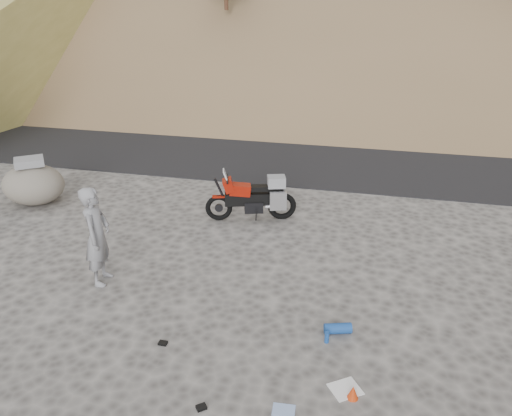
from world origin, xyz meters
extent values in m
plane|color=#44413F|center=(0.00, 0.00, 0.00)|extent=(140.00, 140.00, 0.00)
cube|color=black|center=(0.00, 9.00, 0.00)|extent=(120.00, 7.00, 0.05)
torus|color=black|center=(-1.08, 3.05, 0.32)|extent=(0.64, 0.30, 0.64)
cylinder|color=black|center=(-1.08, 3.05, 0.32)|extent=(0.20, 0.11, 0.19)
torus|color=black|center=(0.34, 3.48, 0.32)|extent=(0.68, 0.33, 0.67)
cylinder|color=black|center=(0.34, 3.48, 0.32)|extent=(0.23, 0.14, 0.21)
cylinder|color=black|center=(-1.01, 3.07, 0.67)|extent=(0.36, 0.16, 0.78)
cylinder|color=black|center=(-0.88, 3.11, 1.04)|extent=(0.21, 0.58, 0.04)
cube|color=black|center=(-0.39, 3.26, 0.53)|extent=(1.17, 0.56, 0.29)
cube|color=black|center=(-0.30, 3.29, 0.34)|extent=(0.50, 0.40, 0.27)
cube|color=maroon|center=(-0.61, 3.20, 0.77)|extent=(0.57, 0.42, 0.30)
cube|color=maroon|center=(-0.85, 3.12, 0.89)|extent=(0.37, 0.40, 0.34)
cube|color=silver|center=(-0.92, 3.10, 1.14)|extent=(0.19, 0.31, 0.25)
cube|color=black|center=(-0.16, 3.33, 0.79)|extent=(0.57, 0.36, 0.12)
cube|color=black|center=(0.19, 3.44, 0.75)|extent=(0.37, 0.26, 0.10)
cube|color=silver|center=(0.30, 3.21, 0.56)|extent=(0.40, 0.22, 0.43)
cube|color=silver|center=(0.15, 3.69, 0.56)|extent=(0.40, 0.22, 0.43)
cube|color=gray|center=(0.21, 3.44, 0.94)|extent=(0.48, 0.43, 0.25)
cube|color=maroon|center=(-1.08, 3.05, 0.61)|extent=(0.31, 0.19, 0.04)
cylinder|color=black|center=(-0.20, 3.14, 0.17)|extent=(0.08, 0.20, 0.35)
cylinder|color=silver|center=(0.20, 3.30, 0.39)|extent=(0.45, 0.21, 0.12)
imported|color=gray|center=(-2.43, -0.01, 0.00)|extent=(0.56, 0.75, 1.89)
ellipsoid|color=#5E5A51|center=(-5.94, 2.97, 0.51)|extent=(1.97, 1.86, 1.01)
cube|color=gray|center=(-5.94, 2.97, 1.10)|extent=(0.82, 0.79, 0.18)
cube|color=white|center=(2.20, -1.78, 0.01)|extent=(0.53, 0.52, 0.01)
cylinder|color=navy|center=(2.00, -0.57, 0.09)|extent=(0.46, 0.29, 0.17)
cylinder|color=navy|center=(1.85, -0.84, 0.10)|extent=(0.08, 0.08, 0.19)
cone|color=#BD330C|center=(2.31, -1.92, 0.10)|extent=(0.18, 0.18, 0.20)
cube|color=black|center=(-0.62, -1.46, 0.02)|extent=(0.14, 0.10, 0.04)
cube|color=black|center=(0.39, -2.55, 0.02)|extent=(0.17, 0.16, 0.04)
cube|color=#88A3D3|center=(1.44, -2.34, 0.01)|extent=(0.31, 0.24, 0.01)
camera|label=1|loc=(2.20, -7.17, 5.06)|focal=35.00mm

